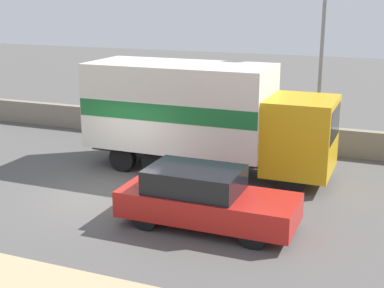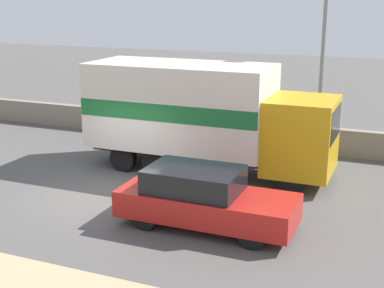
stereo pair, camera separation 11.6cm
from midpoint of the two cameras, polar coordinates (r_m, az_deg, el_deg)
name	(u,v)px [view 2 (the right image)]	position (r m, az deg, el deg)	size (l,w,h in m)	color
ground_plane	(106,194)	(15.91, -8.96, -5.27)	(80.00, 80.00, 0.00)	#514F4C
stone_wall_backdrop	(192,128)	(21.44, 0.13, 1.74)	(60.00, 0.35, 0.98)	gray
street_lamp	(323,45)	(18.99, 14.01, 10.21)	(0.56, 0.28, 6.88)	slate
box_truck	(200,113)	(17.30, 1.00, 3.37)	(7.97, 2.60, 3.51)	gold
car_hatchback	(203,198)	(13.34, 1.47, -5.79)	(4.43, 1.72, 1.50)	#B21E19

